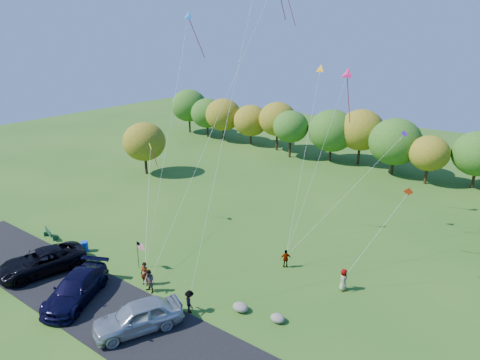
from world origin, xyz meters
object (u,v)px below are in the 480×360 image
Objects in this scene: flyer_d at (286,259)px; park_bench at (49,233)px; minivan_silver at (138,316)px; flyer_b at (149,281)px; flyer_e at (343,280)px; trash_barrel at (85,247)px; minivan_navy at (76,289)px; flyer_c at (190,302)px; flyer_a at (145,274)px; minivan_dark at (42,261)px.

park_bench is at bearing -17.97° from flyer_d.
minivan_silver is 3.12× the size of flyer_b.
flyer_d is 0.90× the size of flyer_e.
minivan_silver is at bearing -19.61° from trash_barrel.
flyer_b is at bearing 14.01° from park_bench.
minivan_navy is 6.91× the size of trash_barrel.
minivan_silver is at bearing 118.20° from flyer_e.
minivan_navy is 8.27m from flyer_c.
flyer_c is (3.96, 0.00, -0.08)m from flyer_b.
flyer_a is 1.13× the size of flyer_c.
flyer_d reaches higher than park_bench.
flyer_d is (2.24, 8.95, -0.06)m from flyer_c.
minivan_dark is 3.82× the size of flyer_e.
minivan_dark is 11.51m from minivan_silver.
flyer_b is (1.02, -0.47, -0.03)m from flyer_a.
flyer_a is at bearing 8.73° from flyer_d.
minivan_silver reaches higher than park_bench.
minivan_navy is 5.07m from flyer_b.
minivan_dark is at bearing -2.25° from flyer_d.
minivan_navy is at bearing 11.99° from flyer_d.
flyer_a is 8.21m from trash_barrel.
minivan_dark reaches higher than park_bench.
flyer_c is (4.97, -0.47, -0.11)m from flyer_a.
flyer_c is 11.32m from flyer_e.
minivan_dark is 23.36m from flyer_e.
flyer_d is 5.06m from flyer_e.
flyer_b reaches higher than park_bench.
minivan_silver is 3.20× the size of park_bench.
minivan_dark is at bearing -167.55° from flyer_a.
park_bench is at bearing 168.09° from flyer_a.
flyer_c is at bearing 0.87° from minivan_navy.
flyer_c is (12.87, 3.13, -0.14)m from minivan_dark.
flyer_d is at bearing 54.26° from minivan_dark.
minivan_silver reaches higher than flyer_d.
flyer_b reaches higher than flyer_e.
trash_barrel is at bearing 179.59° from flyer_b.
park_bench reaches higher than trash_barrel.
flyer_e reaches higher than trash_barrel.
minivan_silver reaches higher than flyer_a.
flyer_b is 2.01× the size of trash_barrel.
minivan_dark is 4.26× the size of flyer_d.
flyer_a reaches higher than flyer_d.
flyer_e is at bearing -99.29° from flyer_c.
minivan_navy is at bearing 57.77° from flyer_c.
minivan_navy is 1.10× the size of minivan_silver.
park_bench is (-20.13, -8.50, -0.23)m from flyer_d.
flyer_b is 9.26m from trash_barrel.
flyer_b is at bearing -5.62° from trash_barrel.
flyer_b reaches higher than flyer_d.
flyer_a reaches higher than trash_barrel.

